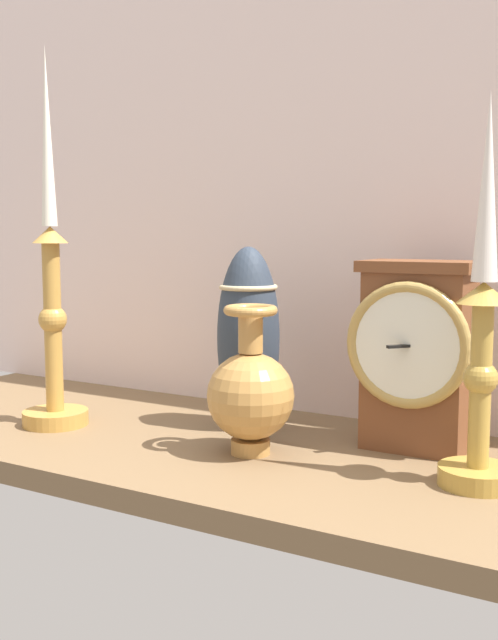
{
  "coord_description": "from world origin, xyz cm",
  "views": [
    {
      "loc": [
        47.36,
        -70.21,
        23.44
      ],
      "look_at": [
        5.94,
        0.0,
        14.0
      ],
      "focal_mm": 42.49,
      "sensor_mm": 36.0,
      "label": 1
    }
  ],
  "objects_px": {
    "candlestick_tall_left": "(482,342)",
    "tall_ceramic_vase": "(248,337)",
    "candlestick_tall_center": "(52,310)",
    "mantel_clock": "(417,353)",
    "brass_vase_bulbous": "(251,392)"
  },
  "relations": [
    {
      "from": "brass_vase_bulbous",
      "to": "mantel_clock",
      "type": "bearing_deg",
      "value": 35.82
    },
    {
      "from": "candlestick_tall_center",
      "to": "tall_ceramic_vase",
      "type": "relative_size",
      "value": 2.07
    },
    {
      "from": "candlestick_tall_left",
      "to": "tall_ceramic_vase",
      "type": "height_order",
      "value": "candlestick_tall_left"
    },
    {
      "from": "candlestick_tall_left",
      "to": "tall_ceramic_vase",
      "type": "bearing_deg",
      "value": 165.69
    },
    {
      "from": "tall_ceramic_vase",
      "to": "candlestick_tall_center",
      "type": "bearing_deg",
      "value": -152.56
    },
    {
      "from": "candlestick_tall_left",
      "to": "candlestick_tall_center",
      "type": "distance_m",
      "value": 0.5
    },
    {
      "from": "candlestick_tall_left",
      "to": "brass_vase_bulbous",
      "type": "height_order",
      "value": "candlestick_tall_left"
    },
    {
      "from": "mantel_clock",
      "to": "brass_vase_bulbous",
      "type": "height_order",
      "value": "mantel_clock"
    },
    {
      "from": "candlestick_tall_center",
      "to": "brass_vase_bulbous",
      "type": "distance_m",
      "value": 0.28
    },
    {
      "from": "candlestick_tall_left",
      "to": "candlestick_tall_center",
      "type": "bearing_deg",
      "value": -176.03
    },
    {
      "from": "candlestick_tall_center",
      "to": "tall_ceramic_vase",
      "type": "distance_m",
      "value": 0.24
    },
    {
      "from": "candlestick_tall_center",
      "to": "brass_vase_bulbous",
      "type": "xyz_separation_m",
      "value": [
        0.27,
        0.02,
        -0.08
      ]
    },
    {
      "from": "mantel_clock",
      "to": "candlestick_tall_center",
      "type": "distance_m",
      "value": 0.43
    },
    {
      "from": "candlestick_tall_left",
      "to": "brass_vase_bulbous",
      "type": "xyz_separation_m",
      "value": [
        -0.23,
        -0.02,
        -0.07
      ]
    },
    {
      "from": "brass_vase_bulbous",
      "to": "tall_ceramic_vase",
      "type": "relative_size",
      "value": 0.73
    }
  ]
}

